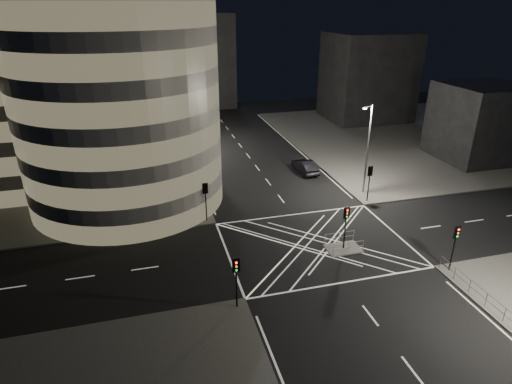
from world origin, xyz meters
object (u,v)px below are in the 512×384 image
object	(u,v)px
street_lamp_left_near	(191,153)
street_lamp_left_far	(175,113)
traffic_signal_fr	(370,177)
traffic_signal_island	(346,220)
central_island	(343,249)
traffic_signal_nl	(236,274)
traffic_signal_nr	(455,240)
traffic_signal_fl	(205,195)
sedan	(305,166)
street_lamp_right_far	(368,147)

from	to	relation	value
street_lamp_left_near	street_lamp_left_far	bearing A→B (deg)	90.00
traffic_signal_fr	traffic_signal_island	size ratio (longest dim) A/B	1.00
traffic_signal_fr	central_island	bearing A→B (deg)	-129.33
central_island	street_lamp_left_far	distance (m)	33.95
traffic_signal_nl	traffic_signal_fr	world-z (taller)	same
traffic_signal_island	street_lamp_left_far	distance (m)	33.61
traffic_signal_nl	traffic_signal_nr	distance (m)	17.60
central_island	traffic_signal_fr	size ratio (longest dim) A/B	0.75
traffic_signal_fl	sedan	world-z (taller)	traffic_signal_fl
traffic_signal_nr	street_lamp_right_far	xyz separation A→B (m)	(0.64, 15.80, 2.63)
traffic_signal_nr	traffic_signal_island	bearing A→B (deg)	142.07
traffic_signal_island	street_lamp_left_far	size ratio (longest dim) A/B	0.40
street_lamp_right_far	sedan	xyz separation A→B (m)	(-3.98, 7.89, -4.71)
central_island	sedan	bearing A→B (deg)	79.35
traffic_signal_island	traffic_signal_fr	bearing A→B (deg)	50.67
central_island	traffic_signal_nr	distance (m)	9.08
central_island	street_lamp_left_near	bearing A→B (deg)	130.27
traffic_signal_nl	street_lamp_right_far	xyz separation A→B (m)	(18.24, 15.80, 2.63)
central_island	street_lamp_left_near	xyz separation A→B (m)	(-11.44, 13.50, 5.47)
street_lamp_left_far	sedan	size ratio (longest dim) A/B	1.98
traffic_signal_fl	street_lamp_right_far	size ratio (longest dim) A/B	0.40
street_lamp_left_near	street_lamp_right_far	world-z (taller)	same
central_island	traffic_signal_fr	world-z (taller)	traffic_signal_fr
traffic_signal_island	street_lamp_right_far	distance (m)	13.13
central_island	street_lamp_left_far	xyz separation A→B (m)	(-11.44, 31.50, 5.47)
street_lamp_left_near	sedan	xyz separation A→B (m)	(14.89, 4.89, -4.71)
central_island	traffic_signal_fl	size ratio (longest dim) A/B	0.75
street_lamp_left_far	sedan	world-z (taller)	street_lamp_left_far
traffic_signal_nl	sedan	world-z (taller)	traffic_signal_nl
traffic_signal_island	traffic_signal_nl	bearing A→B (deg)	-153.86
traffic_signal_nl	traffic_signal_island	xyz separation A→B (m)	(10.80, 5.30, 0.00)
sedan	traffic_signal_island	bearing A→B (deg)	76.23
street_lamp_right_far	traffic_signal_nl	bearing A→B (deg)	-139.09
street_lamp_left_far	traffic_signal_island	bearing A→B (deg)	-70.05
traffic_signal_fl	traffic_signal_fr	bearing A→B (deg)	0.00
traffic_signal_nr	traffic_signal_fl	bearing A→B (deg)	142.31
traffic_signal_fl	street_lamp_right_far	xyz separation A→B (m)	(18.24, 2.20, 2.63)
central_island	traffic_signal_nl	xyz separation A→B (m)	(-10.80, -5.30, 2.84)
traffic_signal_fr	traffic_signal_fl	bearing A→B (deg)	180.00
central_island	street_lamp_left_far	size ratio (longest dim) A/B	0.30
traffic_signal_nl	street_lamp_left_far	size ratio (longest dim) A/B	0.40
traffic_signal_nl	traffic_signal_fr	distance (m)	22.24
traffic_signal_island	sedan	world-z (taller)	traffic_signal_island
street_lamp_right_far	sedan	world-z (taller)	street_lamp_right_far
traffic_signal_fl	street_lamp_left_far	world-z (taller)	street_lamp_left_far
traffic_signal_island	street_lamp_left_near	world-z (taller)	street_lamp_left_near
sedan	street_lamp_left_near	bearing A→B (deg)	15.04
traffic_signal_nl	central_island	bearing A→B (deg)	26.14
traffic_signal_fl	traffic_signal_nr	xyz separation A→B (m)	(17.60, -13.60, 0.00)
traffic_signal_island	sedan	size ratio (longest dim) A/B	0.79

